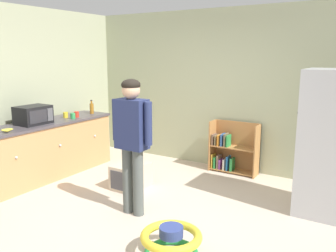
% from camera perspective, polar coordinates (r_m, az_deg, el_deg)
% --- Properties ---
extents(ground_plane, '(12.00, 12.00, 0.00)m').
position_cam_1_polar(ground_plane, '(4.44, -3.49, -14.45)').
color(ground_plane, beige).
rests_on(ground_plane, ground).
extents(back_wall, '(5.20, 0.06, 2.70)m').
position_cam_1_polar(back_wall, '(6.07, 9.25, 5.77)').
color(back_wall, '#A3AB88').
rests_on(back_wall, ground).
extents(left_side_wall, '(0.06, 2.99, 2.70)m').
position_cam_1_polar(left_side_wall, '(6.43, -18.86, 5.62)').
color(left_side_wall, '#A4AA88').
rests_on(left_side_wall, ground).
extents(kitchen_counter, '(0.65, 2.34, 0.90)m').
position_cam_1_polar(kitchen_counter, '(5.97, -19.01, -3.58)').
color(kitchen_counter, tan).
rests_on(kitchen_counter, ground).
extents(refrigerator, '(0.73, 0.68, 1.78)m').
position_cam_1_polar(refrigerator, '(4.67, 25.01, -2.62)').
color(refrigerator, '#B7BABF').
rests_on(refrigerator, ground).
extents(bookshelf, '(0.80, 0.28, 0.85)m').
position_cam_1_polar(bookshelf, '(6.00, 10.25, -3.95)').
color(bookshelf, '#B37B44').
rests_on(bookshelf, ground).
extents(standing_person, '(0.57, 0.23, 1.67)m').
position_cam_1_polar(standing_person, '(4.21, -5.87, -1.33)').
color(standing_person, '#525956').
rests_on(standing_person, ground).
extents(baby_walker, '(0.60, 0.60, 0.32)m').
position_cam_1_polar(baby_walker, '(3.59, 0.52, -18.33)').
color(baby_walker, green).
rests_on(baby_walker, ground).
extents(pet_carrier, '(0.42, 0.55, 0.36)m').
position_cam_1_polar(pet_carrier, '(5.29, -5.99, -8.01)').
color(pet_carrier, beige).
rests_on(pet_carrier, ground).
extents(microwave, '(0.37, 0.48, 0.28)m').
position_cam_1_polar(microwave, '(5.73, -21.01, 1.68)').
color(microwave, black).
rests_on(microwave, kitchen_counter).
extents(banana_bunch, '(0.15, 0.16, 0.04)m').
position_cam_1_polar(banana_bunch, '(5.30, -24.52, -0.58)').
color(banana_bunch, yellow).
rests_on(banana_bunch, kitchen_counter).
extents(amber_bottle, '(0.07, 0.07, 0.25)m').
position_cam_1_polar(amber_bottle, '(6.45, -12.27, 2.86)').
color(amber_bottle, '#9E661E').
rests_on(amber_bottle, kitchen_counter).
extents(green_cup, '(0.08, 0.08, 0.09)m').
position_cam_1_polar(green_cup, '(6.01, -15.17, 1.59)').
color(green_cup, green).
rests_on(green_cup, kitchen_counter).
extents(blue_cup, '(0.08, 0.08, 0.09)m').
position_cam_1_polar(blue_cup, '(6.16, -18.57, 1.62)').
color(blue_cup, blue).
rests_on(blue_cup, kitchen_counter).
extents(yellow_cup, '(0.08, 0.08, 0.09)m').
position_cam_1_polar(yellow_cup, '(6.14, -16.28, 1.74)').
color(yellow_cup, yellow).
rests_on(yellow_cup, kitchen_counter).
extents(red_cup, '(0.08, 0.08, 0.09)m').
position_cam_1_polar(red_cup, '(6.15, -14.63, 1.84)').
color(red_cup, red).
rests_on(red_cup, kitchen_counter).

